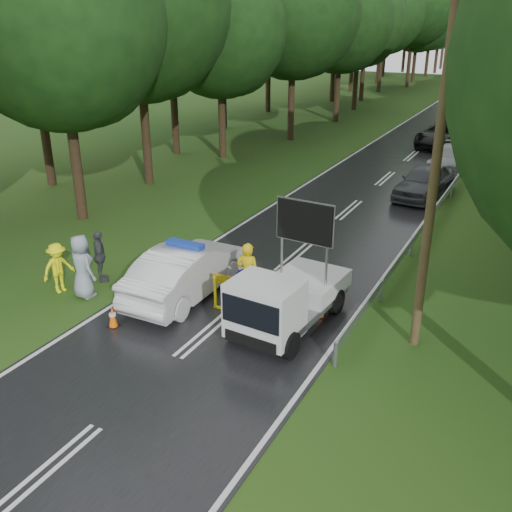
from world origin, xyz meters
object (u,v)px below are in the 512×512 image
Objects in this scene: barrier at (256,291)px; queue_car_third at (445,134)px; work_truck at (284,299)px; officer at (248,274)px; queue_car_fourth at (482,119)px; queue_car_second at (450,157)px; civilian at (244,296)px; queue_car_first at (425,181)px; police_sedan at (187,271)px.

barrier is 26.55m from queue_car_third.
queue_car_third is (-0.56, 26.77, -0.11)m from work_truck.
queue_car_fourth is at bearing -100.54° from officer.
queue_car_fourth is (0.00, 13.75, 0.11)m from queue_car_second.
civilian is 20.98m from queue_car_second.
civilian reaches higher than queue_car_first.
queue_car_third is at bearing 83.78° from civilian.
barrier is (2.55, -0.30, 0.04)m from police_sedan.
work_truck is 0.96× the size of queue_car_first.
queue_car_second is (2.42, 19.86, -0.34)m from officer.
queue_car_first is (1.93, 14.57, -0.01)m from civilian.
work_truck is 0.75× the size of queue_car_third.
officer is at bearing 107.11° from civilian.
barrier is at bearing -92.94° from queue_car_second.
civilian is at bearing -170.41° from work_truck.
civilian is (2.35, -0.64, -0.03)m from police_sedan.
queue_car_second is 13.75m from queue_car_fourth.
officer reaches higher than queue_car_second.
queue_car_second is at bearing 97.21° from queue_car_first.
civilian is at bearing 164.17° from police_sedan.
police_sedan is at bearing -99.12° from queue_car_first.
queue_car_fourth is at bearing 84.86° from barrier.
queue_car_second is (0.80, 20.77, -0.28)m from work_truck.
work_truck is 1.85m from officer.
police_sedan is 34.27m from queue_car_fourth.
officer is 33.69m from queue_car_fourth.
queue_car_first is (0.72, 14.46, -0.14)m from work_truck.
queue_car_third reaches higher than civilian.
queue_car_second is 6.16m from queue_car_third.
civilian is at bearing -93.42° from queue_car_second.
queue_car_second is at bearing -69.95° from queue_car_third.
work_truck is 26.78m from queue_car_third.
work_truck is 1.02m from barrier.
police_sedan reaches higher than queue_car_fourth.
queue_car_second is (1.80, 20.54, -0.21)m from barrier.
work_truck is 20.79m from queue_car_second.
police_sedan is 14.57m from queue_car_first.
officer reaches higher than civilian.
queue_car_fourth is at bearing 97.71° from queue_car_first.
queue_car_third is 7.87m from queue_car_fourth.
queue_car_second is at bearing 82.85° from barrier.
queue_car_first is at bearing -76.81° from queue_car_third.
queue_car_second is at bearing -92.80° from queue_car_fourth.
police_sedan is 1.79× the size of barrier.
officer is (1.94, 0.38, 0.17)m from police_sedan.
queue_car_first is (4.27, 13.93, -0.03)m from police_sedan.
work_truck is 2.80× the size of civilian.
barrier is at bearing 53.63° from civilian.
queue_car_fourth is at bearing -97.88° from police_sedan.
civilian is 0.27× the size of queue_car_third.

